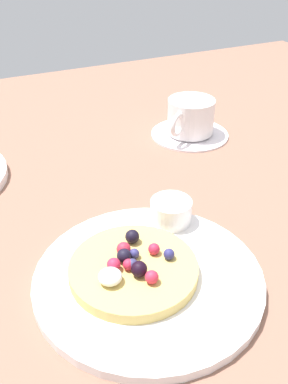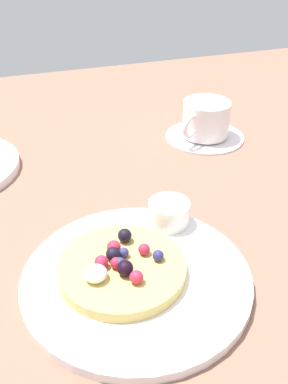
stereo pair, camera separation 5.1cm
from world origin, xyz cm
name	(u,v)px [view 1 (the left image)]	position (x,y,z in cm)	size (l,w,h in cm)	color
ground_plane	(121,249)	(0.00, 0.00, -1.50)	(171.24, 141.28, 3.00)	#855D4B
pancake_plate	(152,277)	(0.43, -8.26, 0.60)	(25.69, 25.69, 1.20)	white
pancake_with_berries	(133,268)	(-1.54, -7.51, 2.07)	(14.36, 14.36, 3.11)	tan
syrup_ramekin	(171,211)	(6.90, -0.58, 2.79)	(5.33, 5.33, 3.11)	white
coffee_saucer	(190,133)	(23.48, 22.85, 0.34)	(14.30, 14.30, 0.69)	white
coffee_cup	(190,116)	(23.35, 22.77, 3.92)	(10.63, 8.66, 6.23)	white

